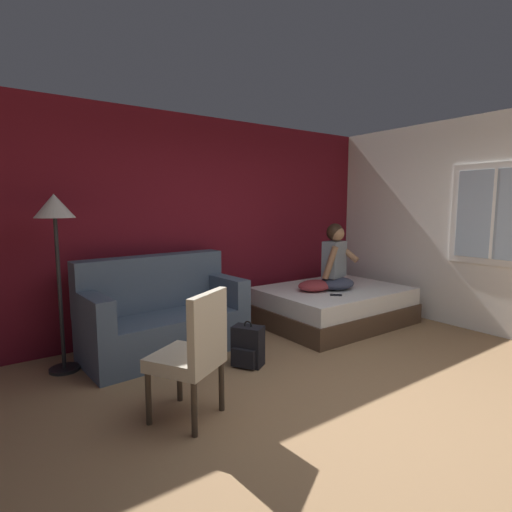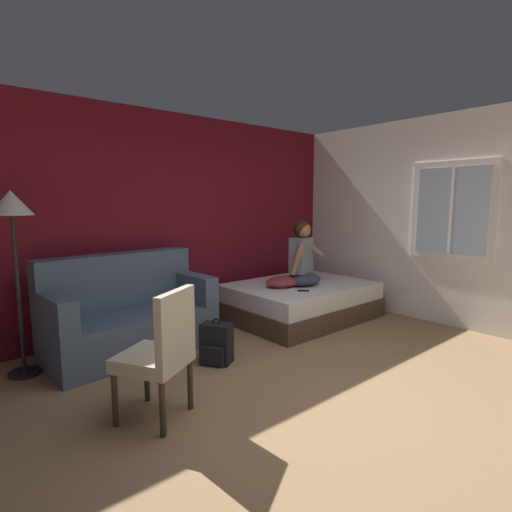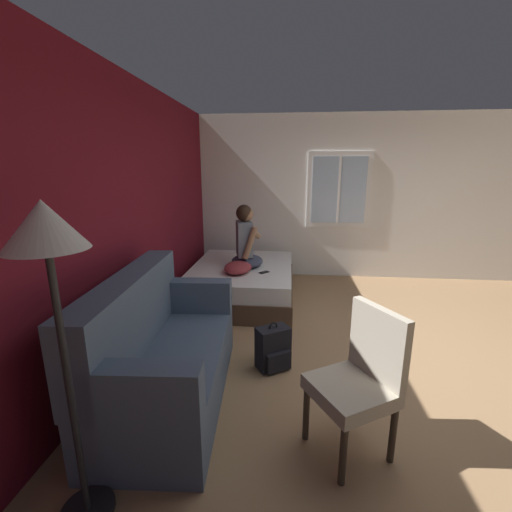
% 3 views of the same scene
% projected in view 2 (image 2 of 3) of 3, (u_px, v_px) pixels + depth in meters
% --- Properties ---
extents(ground_plane, '(40.00, 40.00, 0.00)m').
position_uv_depth(ground_plane, '(336.00, 406.00, 3.14)').
color(ground_plane, '#93704C').
extents(wall_back_accent, '(10.52, 0.16, 2.70)m').
position_uv_depth(wall_back_accent, '(163.00, 221.00, 5.07)').
color(wall_back_accent, maroon).
rests_on(wall_back_accent, ground).
extents(wall_side_with_window, '(0.19, 6.84, 2.70)m').
position_uv_depth(wall_side_with_window, '(488.00, 222.00, 4.79)').
color(wall_side_with_window, silver).
rests_on(wall_side_with_window, ground).
extents(bed, '(1.92, 1.45, 0.48)m').
position_uv_depth(bed, '(300.00, 301.00, 5.52)').
color(bed, '#4C3828').
rests_on(bed, ground).
extents(couch, '(1.75, 0.93, 1.04)m').
position_uv_depth(couch, '(129.00, 315.00, 4.26)').
color(couch, '#47566B').
rests_on(couch, ground).
extents(side_chair, '(0.63, 0.63, 0.98)m').
position_uv_depth(side_chair, '(161.00, 350.00, 2.89)').
color(side_chair, '#382D23').
rests_on(side_chair, ground).
extents(person_seated, '(0.62, 0.56, 0.88)m').
position_uv_depth(person_seated, '(302.00, 259.00, 5.37)').
color(person_seated, '#383D51').
rests_on(person_seated, bed).
extents(backpack, '(0.34, 0.35, 0.46)m').
position_uv_depth(backpack, '(216.00, 344.00, 3.96)').
color(backpack, black).
rests_on(backpack, ground).
extents(throw_pillow, '(0.50, 0.39, 0.14)m').
position_uv_depth(throw_pillow, '(282.00, 282.00, 5.26)').
color(throw_pillow, '#993338').
rests_on(throw_pillow, bed).
extents(cell_phone, '(0.15, 0.15, 0.01)m').
position_uv_depth(cell_phone, '(303.00, 291.00, 5.03)').
color(cell_phone, black).
rests_on(cell_phone, bed).
extents(floor_lamp, '(0.36, 0.36, 1.70)m').
position_uv_depth(floor_lamp, '(12.00, 221.00, 3.53)').
color(floor_lamp, black).
rests_on(floor_lamp, ground).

